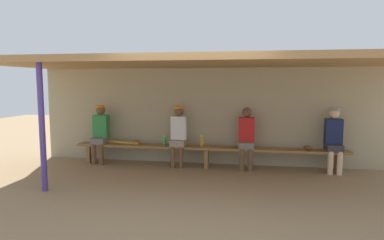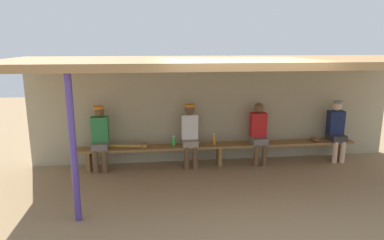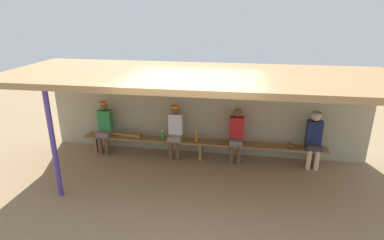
% 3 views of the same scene
% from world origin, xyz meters
% --- Properties ---
extents(ground_plane, '(24.00, 24.00, 0.00)m').
position_xyz_m(ground_plane, '(0.00, 0.00, 0.00)').
color(ground_plane, '#937754').
extents(back_wall, '(8.00, 0.20, 2.20)m').
position_xyz_m(back_wall, '(0.00, 2.00, 1.10)').
color(back_wall, tan).
rests_on(back_wall, ground).
extents(dugout_roof, '(8.00, 2.80, 0.12)m').
position_xyz_m(dugout_roof, '(0.00, 0.70, 2.26)').
color(dugout_roof, '#9E7547').
rests_on(dugout_roof, back_wall).
extents(support_post, '(0.10, 0.10, 2.20)m').
position_xyz_m(support_post, '(-2.56, -0.55, 1.10)').
color(support_post, '#4C388C').
rests_on(support_post, ground).
extents(bench, '(6.00, 0.36, 0.46)m').
position_xyz_m(bench, '(0.00, 1.55, 0.39)').
color(bench, olive).
rests_on(bench, ground).
extents(player_with_sunglasses, '(0.34, 0.42, 1.34)m').
position_xyz_m(player_with_sunglasses, '(0.86, 1.55, 0.73)').
color(player_with_sunglasses, slate).
rests_on(player_with_sunglasses, ground).
extents(player_in_red, '(0.34, 0.42, 1.34)m').
position_xyz_m(player_in_red, '(2.65, 1.55, 0.75)').
color(player_in_red, '#333338').
rests_on(player_in_red, ground).
extents(player_rightmost, '(0.34, 0.42, 1.34)m').
position_xyz_m(player_rightmost, '(-2.50, 1.55, 0.75)').
color(player_rightmost, slate).
rests_on(player_rightmost, ground).
extents(player_in_white, '(0.34, 0.42, 1.34)m').
position_xyz_m(player_in_white, '(-0.64, 1.55, 0.75)').
color(player_in_white, gray).
rests_on(player_in_white, ground).
extents(water_bottle_blue, '(0.08, 0.08, 0.21)m').
position_xyz_m(water_bottle_blue, '(-0.98, 1.59, 0.56)').
color(water_bottle_blue, green).
rests_on(water_bottle_blue, bench).
extents(water_bottle_orange, '(0.06, 0.06, 0.24)m').
position_xyz_m(water_bottle_orange, '(-0.11, 1.57, 0.57)').
color(water_bottle_orange, orange).
rests_on(water_bottle_orange, bench).
extents(baseball_glove_tan, '(0.20, 0.26, 0.09)m').
position_xyz_m(baseball_glove_tan, '(2.14, 1.54, 0.51)').
color(baseball_glove_tan, brown).
rests_on(baseball_glove_tan, bench).
extents(baseball_glove_worn, '(0.25, 0.29, 0.09)m').
position_xyz_m(baseball_glove_worn, '(-1.63, 1.57, 0.51)').
color(baseball_glove_worn, olive).
rests_on(baseball_glove_worn, bench).
extents(baseball_bat, '(0.86, 0.21, 0.07)m').
position_xyz_m(baseball_bat, '(-1.98, 1.55, 0.49)').
color(baseball_bat, '#B28C33').
rests_on(baseball_bat, bench).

